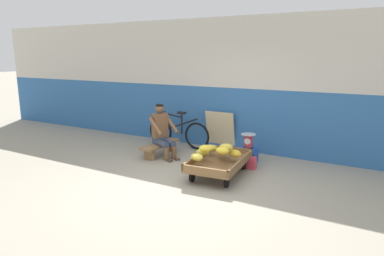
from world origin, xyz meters
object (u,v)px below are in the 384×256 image
Objects in this scene: banana_cart at (219,163)px; bicycle_near_left at (178,132)px; low_bench at (160,146)px; weighing_scale at (248,141)px; sign_board at (220,130)px; plastic_crate at (248,155)px; shopping_bag at (251,163)px; vendor_seated at (162,131)px.

bicycle_near_left is at bearing 142.11° from banana_cart.
weighing_scale reaches higher than low_bench.
sign_board is (-0.93, 0.66, -0.01)m from weighing_scale.
bicycle_near_left is at bearing 170.10° from plastic_crate.
weighing_scale is at bearing -90.00° from plastic_crate.
low_bench is at bearing -165.57° from plastic_crate.
plastic_crate is at bearing -9.90° from bicycle_near_left.
low_bench is at bearing -87.31° from bicycle_near_left.
bicycle_near_left is (-1.70, 1.33, 0.11)m from banana_cart.
plastic_crate is 1.18m from sign_board.
bicycle_near_left is (-0.04, 0.80, 0.15)m from low_bench.
shopping_bag is at bearing -60.57° from plastic_crate.
plastic_crate is 0.22× the size of bicycle_near_left.
low_bench is 2.06m from shopping_bag.
vendor_seated reaches higher than weighing_scale.
vendor_seated reaches higher than shopping_bag.
vendor_seated is at bearing -163.86° from plastic_crate.
sign_board is at bearing 19.39° from bicycle_near_left.
low_bench is 0.38m from vendor_seated.
vendor_seated is (0.08, -0.04, 0.37)m from low_bench.
sign_board reaches higher than shopping_bag.
weighing_scale is at bearing 14.39° from low_bench.
banana_cart is 1.75m from low_bench.
banana_cart is 6.26× the size of shopping_bag.
weighing_scale reaches higher than plastic_crate.
banana_cart is 1.83m from sign_board.
low_bench is 1.48m from sign_board.
vendor_seated is 1.84m from weighing_scale.
low_bench is 3.69× the size of weighing_scale.
plastic_crate is 0.41× the size of sign_board.
sign_board reaches higher than banana_cart.
sign_board is (-0.76, 1.66, 0.20)m from banana_cart.
sign_board is at bearing 114.49° from banana_cart.
sign_board is 1.58m from shopping_bag.
low_bench is at bearing 162.58° from banana_cart.
low_bench is 3.07× the size of plastic_crate.
sign_board reaches higher than low_bench.
weighing_scale is 0.34× the size of sign_board.
vendor_seated is at bearing -163.89° from weighing_scale.
plastic_crate is at bearing 14.43° from low_bench.
plastic_crate is 0.43m from shopping_bag.
low_bench is 0.97× the size of vendor_seated.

